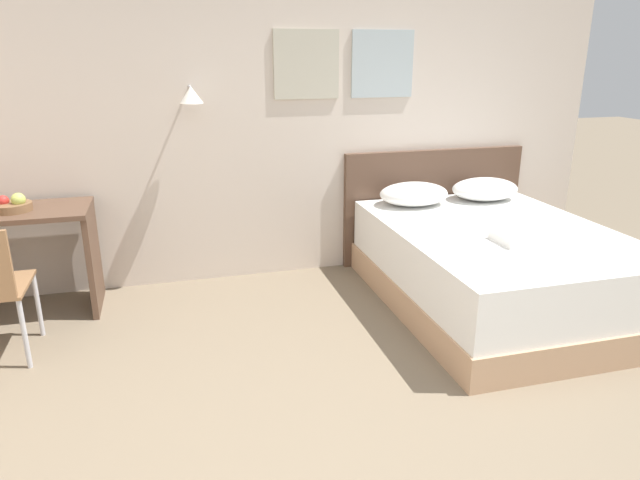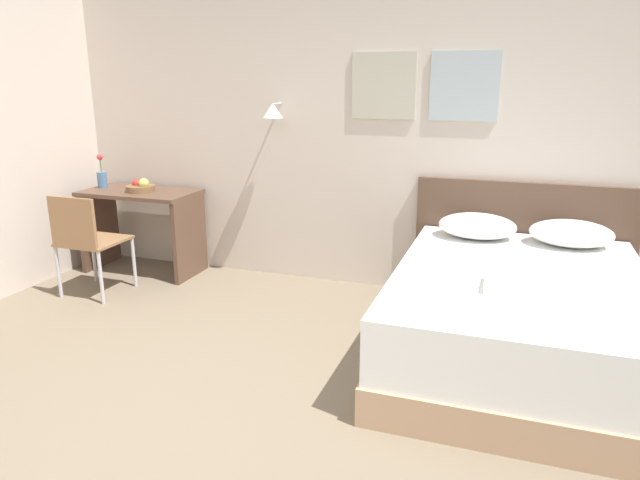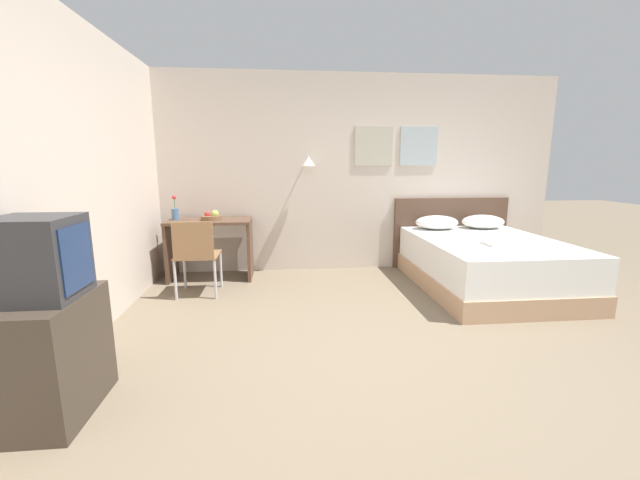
{
  "view_description": "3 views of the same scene",
  "coord_description": "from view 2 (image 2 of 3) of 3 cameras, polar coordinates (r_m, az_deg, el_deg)",
  "views": [
    {
      "loc": [
        -0.77,
        -1.85,
        1.8
      ],
      "look_at": [
        0.13,
        1.44,
        0.67
      ],
      "focal_mm": 32.0,
      "sensor_mm": 36.0,
      "label": 1
    },
    {
      "loc": [
        1.41,
        -1.99,
        1.76
      ],
      "look_at": [
        0.19,
        1.53,
        0.7
      ],
      "focal_mm": 32.0,
      "sensor_mm": 36.0,
      "label": 2
    },
    {
      "loc": [
        -0.92,
        -2.73,
        1.47
      ],
      "look_at": [
        -0.51,
        1.33,
        0.67
      ],
      "focal_mm": 22.0,
      "sensor_mm": 36.0,
      "label": 3
    }
  ],
  "objects": [
    {
      "name": "folded_towel_near_foot",
      "position": [
        3.43,
        18.54,
        -4.25
      ],
      "size": [
        0.29,
        0.27,
        0.06
      ],
      "color": "white",
      "rests_on": "bed"
    },
    {
      "name": "pillow_left",
      "position": [
        4.44,
        15.44,
        1.37
      ],
      "size": [
        0.57,
        0.42,
        0.18
      ],
      "color": "white",
      "rests_on": "bed"
    },
    {
      "name": "fruit_bowl",
      "position": [
        5.43,
        -17.5,
        5.07
      ],
      "size": [
        0.25,
        0.25,
        0.13
      ],
      "color": "brown",
      "rests_on": "desk"
    },
    {
      "name": "flower_vase",
      "position": [
        5.73,
        -20.98,
        5.93
      ],
      "size": [
        0.09,
        0.09,
        0.32
      ],
      "color": "#4C7099",
      "rests_on": "desk"
    },
    {
      "name": "desk",
      "position": [
        5.53,
        -17.39,
        2.21
      ],
      "size": [
        1.04,
        0.56,
        0.77
      ],
      "color": "brown",
      "rests_on": "ground_plane"
    },
    {
      "name": "wall_back",
      "position": [
        4.88,
        2.35,
        10.83
      ],
      "size": [
        5.84,
        0.31,
        2.65
      ],
      "color": "beige",
      "rests_on": "ground_plane"
    },
    {
      "name": "pillow_right",
      "position": [
        4.46,
        23.82,
        0.62
      ],
      "size": [
        0.57,
        0.42,
        0.18
      ],
      "color": "white",
      "rests_on": "bed"
    },
    {
      "name": "desk_chair",
      "position": [
        5.02,
        -22.46,
        0.33
      ],
      "size": [
        0.46,
        0.46,
        0.86
      ],
      "color": "#8E6642",
      "rests_on": "ground_plane"
    },
    {
      "name": "headboard",
      "position": [
        4.77,
        19.43,
        -0.41
      ],
      "size": [
        1.65,
        0.06,
        0.99
      ],
      "color": "brown",
      "rests_on": "ground_plane"
    },
    {
      "name": "bed",
      "position": [
        3.83,
        19.06,
        -7.47
      ],
      "size": [
        1.53,
        2.05,
        0.6
      ],
      "color": "tan",
      "rests_on": "ground_plane"
    },
    {
      "name": "ground_plane",
      "position": [
        3.0,
        -14.03,
        -20.46
      ],
      "size": [
        24.0,
        24.0,
        0.0
      ],
      "primitive_type": "plane",
      "color": "#756651"
    }
  ]
}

